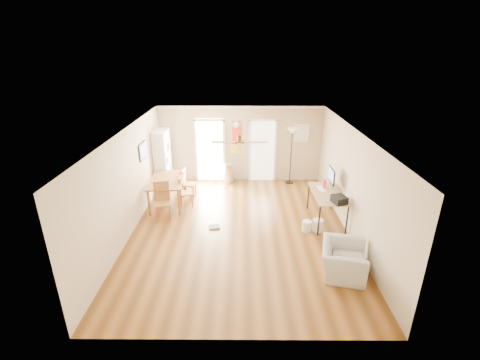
{
  "coord_description": "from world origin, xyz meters",
  "views": [
    {
      "loc": [
        0.05,
        -7.59,
        4.46
      ],
      "look_at": [
        0.0,
        0.6,
        1.15
      ],
      "focal_mm": 25.15,
      "sensor_mm": 36.0,
      "label": 1
    }
  ],
  "objects_px": {
    "dining_chair_near": "(162,202)",
    "armchair": "(343,260)",
    "dining_chair_right_a": "(189,183)",
    "wastebasket_b": "(318,225)",
    "dining_table": "(168,192)",
    "bookshelf": "(163,160)",
    "printer": "(339,200)",
    "computer_desk": "(326,207)",
    "wastebasket_a": "(307,226)",
    "torchiere_lamp": "(291,156)",
    "dining_chair_right_b": "(186,191)",
    "trash_can": "(229,173)"
  },
  "relations": [
    {
      "from": "bookshelf",
      "to": "armchair",
      "type": "relative_size",
      "value": 1.93
    },
    {
      "from": "dining_chair_near",
      "to": "armchair",
      "type": "distance_m",
      "value": 4.88
    },
    {
      "from": "bookshelf",
      "to": "dining_chair_near",
      "type": "relative_size",
      "value": 1.91
    },
    {
      "from": "torchiere_lamp",
      "to": "wastebasket_a",
      "type": "height_order",
      "value": "torchiere_lamp"
    },
    {
      "from": "printer",
      "to": "bookshelf",
      "type": "bearing_deg",
      "value": 131.68
    },
    {
      "from": "dining_chair_right_b",
      "to": "dining_chair_near",
      "type": "relative_size",
      "value": 0.9
    },
    {
      "from": "printer",
      "to": "wastebasket_b",
      "type": "relative_size",
      "value": 1.12
    },
    {
      "from": "trash_can",
      "to": "computer_desk",
      "type": "relative_size",
      "value": 0.45
    },
    {
      "from": "torchiere_lamp",
      "to": "computer_desk",
      "type": "relative_size",
      "value": 1.25
    },
    {
      "from": "bookshelf",
      "to": "computer_desk",
      "type": "xyz_separation_m",
      "value": [
        4.85,
        -2.27,
        -0.56
      ]
    },
    {
      "from": "computer_desk",
      "to": "wastebasket_a",
      "type": "bearing_deg",
      "value": -137.98
    },
    {
      "from": "bookshelf",
      "to": "trash_can",
      "type": "height_order",
      "value": "bookshelf"
    },
    {
      "from": "dining_chair_near",
      "to": "torchiere_lamp",
      "type": "relative_size",
      "value": 0.53
    },
    {
      "from": "dining_chair_right_a",
      "to": "dining_chair_right_b",
      "type": "bearing_deg",
      "value": -174.37
    },
    {
      "from": "dining_table",
      "to": "dining_chair_near",
      "type": "xyz_separation_m",
      "value": [
        0.04,
        -0.92,
        0.11
      ]
    },
    {
      "from": "dining_table",
      "to": "printer",
      "type": "xyz_separation_m",
      "value": [
        4.6,
        -1.62,
        0.52
      ]
    },
    {
      "from": "bookshelf",
      "to": "computer_desk",
      "type": "height_order",
      "value": "bookshelf"
    },
    {
      "from": "torchiere_lamp",
      "to": "wastebasket_b",
      "type": "distance_m",
      "value": 3.35
    },
    {
      "from": "torchiere_lamp",
      "to": "armchair",
      "type": "xyz_separation_m",
      "value": [
        0.45,
        -4.98,
        -0.64
      ]
    },
    {
      "from": "computer_desk",
      "to": "bookshelf",
      "type": "bearing_deg",
      "value": 154.9
    },
    {
      "from": "bookshelf",
      "to": "wastebasket_a",
      "type": "relative_size",
      "value": 7.1
    },
    {
      "from": "dining_chair_near",
      "to": "computer_desk",
      "type": "height_order",
      "value": "dining_chair_near"
    },
    {
      "from": "dining_chair_right_b",
      "to": "wastebasket_b",
      "type": "relative_size",
      "value": 2.9
    },
    {
      "from": "dining_chair_near",
      "to": "computer_desk",
      "type": "xyz_separation_m",
      "value": [
        4.42,
        -0.11,
        -0.1
      ]
    },
    {
      "from": "armchair",
      "to": "bookshelf",
      "type": "bearing_deg",
      "value": 60.42
    },
    {
      "from": "computer_desk",
      "to": "wastebasket_a",
      "type": "xyz_separation_m",
      "value": [
        -0.6,
        -0.54,
        -0.28
      ]
    },
    {
      "from": "bookshelf",
      "to": "dining_chair_right_a",
      "type": "relative_size",
      "value": 2.16
    },
    {
      "from": "dining_chair_right_a",
      "to": "computer_desk",
      "type": "height_order",
      "value": "dining_chair_right_a"
    },
    {
      "from": "armchair",
      "to": "dining_chair_right_b",
      "type": "bearing_deg",
      "value": 64.31
    },
    {
      "from": "dining_chair_right_a",
      "to": "wastebasket_b",
      "type": "relative_size",
      "value": 2.85
    },
    {
      "from": "dining_table",
      "to": "wastebasket_b",
      "type": "distance_m",
      "value": 4.44
    },
    {
      "from": "dining_chair_right_b",
      "to": "wastebasket_b",
      "type": "xyz_separation_m",
      "value": [
        3.6,
        -1.44,
        -0.3
      ]
    },
    {
      "from": "dining_table",
      "to": "torchiere_lamp",
      "type": "bearing_deg",
      "value": 23.58
    },
    {
      "from": "bookshelf",
      "to": "armchair",
      "type": "bearing_deg",
      "value": -41.11
    },
    {
      "from": "dining_chair_right_b",
      "to": "trash_can",
      "type": "relative_size",
      "value": 1.31
    },
    {
      "from": "dining_chair_right_a",
      "to": "wastebasket_a",
      "type": "height_order",
      "value": "dining_chair_right_a"
    },
    {
      "from": "bookshelf",
      "to": "dining_chair_right_a",
      "type": "height_order",
      "value": "bookshelf"
    },
    {
      "from": "bookshelf",
      "to": "printer",
      "type": "xyz_separation_m",
      "value": [
        4.99,
        -2.86,
        -0.06
      ]
    },
    {
      "from": "dining_chair_right_a",
      "to": "dining_chair_right_b",
      "type": "relative_size",
      "value": 0.98
    },
    {
      "from": "dining_table",
      "to": "trash_can",
      "type": "distance_m",
      "value": 2.41
    },
    {
      "from": "trash_can",
      "to": "armchair",
      "type": "bearing_deg",
      "value": -62.68
    },
    {
      "from": "computer_desk",
      "to": "trash_can",
      "type": "bearing_deg",
      "value": 135.42
    },
    {
      "from": "dining_table",
      "to": "dining_chair_near",
      "type": "bearing_deg",
      "value": -87.38
    },
    {
      "from": "dining_table",
      "to": "trash_can",
      "type": "bearing_deg",
      "value": 43.65
    },
    {
      "from": "bookshelf",
      "to": "torchiere_lamp",
      "type": "height_order",
      "value": "bookshelf"
    },
    {
      "from": "bookshelf",
      "to": "trash_can",
      "type": "distance_m",
      "value": 2.25
    },
    {
      "from": "torchiere_lamp",
      "to": "armchair",
      "type": "height_order",
      "value": "torchiere_lamp"
    },
    {
      "from": "torchiere_lamp",
      "to": "armchair",
      "type": "relative_size",
      "value": 1.91
    },
    {
      "from": "dining_chair_right_a",
      "to": "bookshelf",
      "type": "bearing_deg",
      "value": 59.31
    },
    {
      "from": "computer_desk",
      "to": "wastebasket_b",
      "type": "bearing_deg",
      "value": -120.46
    }
  ]
}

